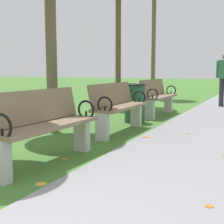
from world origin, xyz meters
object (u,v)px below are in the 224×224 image
park_bench_4 (158,96)px  park_bench_3 (118,106)px  trash_bin (135,103)px  park_bench_2 (44,125)px

park_bench_4 → park_bench_3: bearing=-90.0°
park_bench_3 → trash_bin: 1.21m
trash_bin → park_bench_4: bearing=83.1°
park_bench_2 → park_bench_3: 2.19m
park_bench_2 → trash_bin: 3.39m
park_bench_3 → trash_bin: park_bench_3 is taller
park_bench_2 → trash_bin: bearing=92.5°
park_bench_2 → park_bench_3: bearing=90.0°
park_bench_3 → trash_bin: size_ratio=1.91×
park_bench_2 → trash_bin: size_ratio=1.93×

